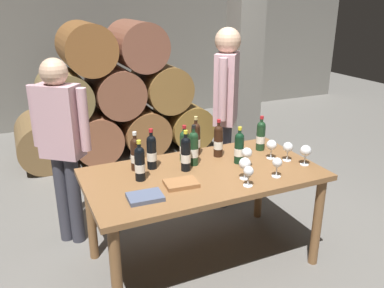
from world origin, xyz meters
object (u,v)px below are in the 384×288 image
Objects in this scene: wine_bottle_8 at (186,153)px; wine_glass_4 at (288,148)px; wine_bottle_4 at (184,145)px; taster_seated_left at (62,138)px; wine_bottle_1 at (152,152)px; wine_glass_6 at (248,172)px; wine_bottle_3 at (261,135)px; wine_bottle_9 at (239,147)px; wine_bottle_2 at (136,154)px; leather_ledger at (145,197)px; wine_bottle_6 at (194,148)px; wine_bottle_5 at (140,163)px; wine_glass_0 at (306,151)px; sommelier_presenting at (226,102)px; wine_bottle_7 at (218,141)px; wine_bottle_0 at (196,139)px; wine_glass_1 at (277,163)px; wine_glass_5 at (245,164)px; dining_table at (203,183)px; tasting_notebook at (181,183)px; wine_glass_2 at (247,153)px; wine_glass_3 at (272,145)px.

wine_glass_4 is at bearing -11.39° from wine_bottle_8.
wine_bottle_4 is at bearing 154.66° from wine_glass_4.
taster_seated_left is (-0.78, 0.64, 0.03)m from wine_bottle_8.
wine_bottle_1 is 0.74m from wine_glass_6.
wine_bottle_3 is at bearing 49.83° from wine_glass_6.
wine_bottle_4 is 0.42m from wine_bottle_9.
leather_ledger is at bearing -100.30° from wine_bottle_2.
wine_bottle_8 is at bearing -32.74° from wine_bottle_1.
wine_bottle_4 is at bearing 103.73° from wine_bottle_6.
wine_bottle_1 is at bearing 48.49° from wine_bottle_5.
wine_glass_0 is at bearing -60.52° from wine_glass_4.
wine_bottle_1 is 1.07m from sommelier_presenting.
wine_bottle_0 is at bearing 145.36° from wine_bottle_7.
wine_glass_1 is at bearing -111.36° from wine_bottle_3.
wine_bottle_8 reaches higher than wine_bottle_3.
wine_glass_5 is (-0.22, 0.07, 0.01)m from wine_glass_1.
dining_table is 0.34m from wine_bottle_4.
sommelier_presenting reaches higher than wine_bottle_5.
wine_bottle_9 is (0.64, -0.18, -0.01)m from wine_bottle_1.
wine_bottle_1 is 1.05m from wine_glass_4.
wine_bottle_1 is 1.08× the size of wine_bottle_4.
wine_bottle_7 reaches higher than wine_bottle_4.
dining_table is at bearing 173.73° from wine_glass_4.
wine_glass_1 reaches higher than tasting_notebook.
wine_bottle_0 is 1.04× the size of wine_bottle_8.
wine_glass_1 is at bearing -67.27° from wine_glass_2.
wine_bottle_5 is 1.90× the size of wine_glass_3.
wine_glass_6 reaches higher than tasting_notebook.
wine_bottle_8 is 2.01× the size of wine_glass_2.
wine_bottle_2 is 1.01× the size of wine_bottle_3.
sommelier_presenting is (0.70, 0.67, 0.15)m from wine_bottle_8.
wine_bottle_7 is at bearing 13.60° from wine_bottle_5.
wine_glass_0 is (0.51, -0.43, -0.02)m from wine_bottle_7.
tasting_notebook is (-0.23, -0.29, -0.12)m from wine_bottle_6.
wine_bottle_3 is at bearing 18.59° from dining_table.
wine_bottle_5 is 0.35m from wine_bottle_8.
wine_glass_3 is 1.14m from leather_ledger.
wine_bottle_1 is 0.98× the size of wine_bottle_6.
leather_ledger is 0.14× the size of taster_seated_left.
wine_bottle_5 is at bearing -97.79° from wine_bottle_2.
wine_bottle_4 is at bearing -142.48° from sommelier_presenting.
wine_bottle_9 is at bearing 108.65° from wine_glass_1.
wine_bottle_0 is 0.67m from sommelier_presenting.
sommelier_presenting is at bearing 81.10° from wine_glass_1.
taster_seated_left is (-0.98, 0.39, 0.03)m from wine_bottle_0.
wine_glass_4 is (0.35, -0.03, -0.00)m from wine_glass_2.
taster_seated_left is at bearing 147.74° from wine_glass_2.
wine_glass_3 is (0.28, -0.03, -0.02)m from wine_bottle_9.
wine_bottle_1 reaches higher than wine_glass_6.
wine_glass_2 is at bearing 13.86° from tasting_notebook.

